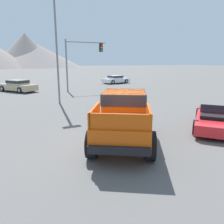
% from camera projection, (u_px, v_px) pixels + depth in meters
% --- Properties ---
extents(ground_plane, '(320.00, 320.00, 0.00)m').
position_uv_depth(ground_plane, '(116.00, 142.00, 8.81)').
color(ground_plane, '#5B5956').
extents(orange_pickup_truck, '(4.05, 5.03, 1.94)m').
position_uv_depth(orange_pickup_truck, '(124.00, 115.00, 8.67)').
color(orange_pickup_truck, '#CC4C0C').
rests_on(orange_pickup_truck, ground_plane).
extents(red_convertible_car, '(4.44, 4.17, 1.05)m').
position_uv_depth(red_convertible_car, '(215.00, 120.00, 10.48)').
color(red_convertible_car, red).
rests_on(red_convertible_car, ground_plane).
extents(parked_car_tan, '(3.99, 4.70, 1.25)m').
position_uv_depth(parked_car_tan, '(18.00, 86.00, 23.43)').
color(parked_car_tan, tan).
rests_on(parked_car_tan, ground_plane).
extents(parked_car_white, '(4.28, 2.55, 1.17)m').
position_uv_depth(parked_car_white, '(116.00, 79.00, 32.37)').
color(parked_car_white, white).
rests_on(parked_car_white, ground_plane).
extents(traffic_light_main, '(4.53, 0.38, 5.41)m').
position_uv_depth(traffic_light_main, '(83.00, 55.00, 23.33)').
color(traffic_light_main, slate).
rests_on(traffic_light_main, ground_plane).
extents(street_lamp_post, '(0.90, 0.24, 8.86)m').
position_uv_depth(street_lamp_post, '(56.00, 32.00, 15.72)').
color(street_lamp_post, slate).
rests_on(street_lamp_post, ground_plane).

